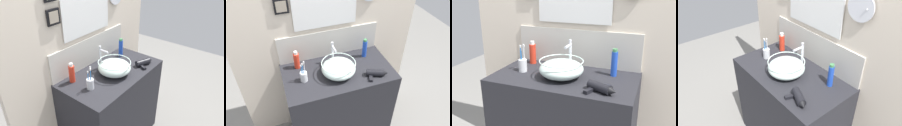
{
  "view_description": "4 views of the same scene",
  "coord_description": "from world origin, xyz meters",
  "views": [
    {
      "loc": [
        -1.43,
        -1.12,
        2.03
      ],
      "look_at": [
        -0.0,
        0.0,
        1.01
      ],
      "focal_mm": 35.0,
      "sensor_mm": 36.0,
      "label": 1
    },
    {
      "loc": [
        -0.51,
        -1.47,
        2.27
      ],
      "look_at": [
        -0.0,
        0.0,
        1.01
      ],
      "focal_mm": 35.0,
      "sensor_mm": 36.0,
      "label": 2
    },
    {
      "loc": [
        0.61,
        -1.56,
        1.57
      ],
      "look_at": [
        -0.0,
        0.0,
        1.01
      ],
      "focal_mm": 40.0,
      "sensor_mm": 36.0,
      "label": 3
    },
    {
      "loc": [
        1.17,
        -0.96,
        2.04
      ],
      "look_at": [
        -0.0,
        0.0,
        1.01
      ],
      "focal_mm": 35.0,
      "sensor_mm": 36.0,
      "label": 4
    }
  ],
  "objects": [
    {
      "name": "shampoo_bottle",
      "position": [
        0.33,
        0.14,
        1.01
      ],
      "size": [
        0.04,
        0.04,
        0.2
      ],
      "color": "blue",
      "rests_on": "vanity_counter"
    },
    {
      "name": "vanity_counter",
      "position": [
        0.0,
        0.0,
        0.46
      ],
      "size": [
        1.03,
        0.57,
        0.91
      ],
      "primitive_type": "cube",
      "color": "#232328",
      "rests_on": "ground"
    },
    {
      "name": "toothbrush_cup",
      "position": [
        -0.33,
        -0.02,
        0.96
      ],
      "size": [
        0.06,
        0.06,
        0.21
      ],
      "color": "silver",
      "rests_on": "vanity_counter"
    },
    {
      "name": "back_panel",
      "position": [
        -0.0,
        0.31,
        1.3
      ],
      "size": [
        1.87,
        0.1,
        2.6
      ],
      "color": "beige",
      "rests_on": "ground"
    },
    {
      "name": "soap_dispenser",
      "position": [
        -0.35,
        0.18,
        1.0
      ],
      "size": [
        0.05,
        0.05,
        0.19
      ],
      "color": "red",
      "rests_on": "vanity_counter"
    },
    {
      "name": "faucet",
      "position": [
        -0.01,
        0.13,
        1.05
      ],
      "size": [
        0.02,
        0.11,
        0.24
      ],
      "color": "silver",
      "rests_on": "vanity_counter"
    },
    {
      "name": "glass_bowl_sink",
      "position": [
        -0.01,
        -0.03,
        0.98
      ],
      "size": [
        0.31,
        0.31,
        0.13
      ],
      "color": "silver",
      "rests_on": "vanity_counter"
    },
    {
      "name": "hair_drier",
      "position": [
        0.31,
        -0.17,
        0.94
      ],
      "size": [
        0.21,
        0.14,
        0.06
      ],
      "color": "black",
      "rests_on": "vanity_counter"
    }
  ]
}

